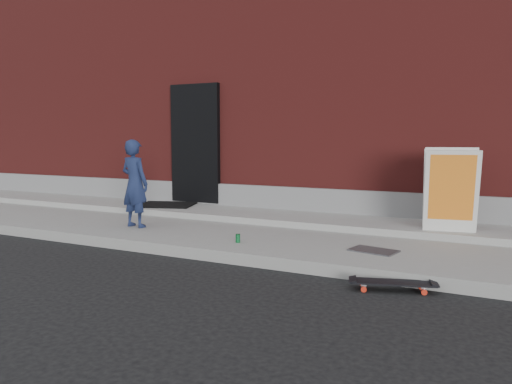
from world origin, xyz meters
The scene contains 10 objects.
ground centered at (0.00, 0.00, 0.00)m, with size 80.00×80.00×0.00m, color black.
sidewalk centered at (0.00, 1.50, 0.07)m, with size 20.00×3.00×0.15m, color gray.
apron centered at (0.00, 2.40, 0.20)m, with size 20.00×1.20×0.10m, color gray.
building centered at (0.00, 6.99, 2.50)m, with size 20.00×8.10×5.00m.
child centered at (-2.30, 0.83, 0.82)m, with size 0.49×0.32×1.34m, color #172142.
skateboard centered at (1.80, -0.17, 0.08)m, with size 0.85×0.45×0.09m.
pizza_sign centered at (2.08, 2.12, 0.82)m, with size 0.80×0.91×1.13m.
soda_can centered at (-0.34, 0.52, 0.21)m, with size 0.06×0.06×0.11m, color #19803D.
doormat centered at (-2.90, 2.41, 0.26)m, with size 0.99×0.80×0.03m, color black.
utility_plate centered at (1.37, 0.82, 0.16)m, with size 0.54×0.35×0.02m, color #4E4F53.
Camera 1 is at (2.75, -5.10, 1.52)m, focal length 35.00 mm.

